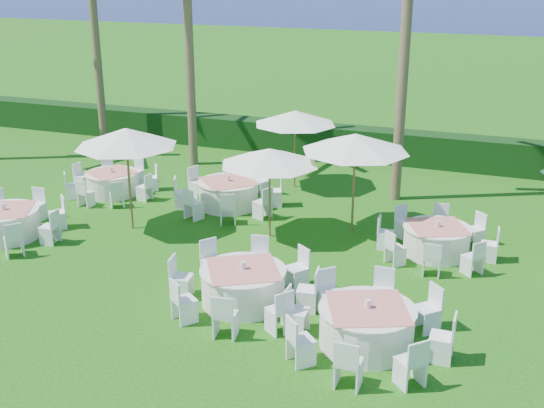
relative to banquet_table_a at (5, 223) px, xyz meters
The scene contains 16 objects.
ground 6.25m from the banquet_table_a, ahead, with size 120.00×120.00×0.00m, color #16500D.
hedge 12.58m from the banquet_table_a, 60.72° to the left, with size 34.00×1.00×1.20m, color black.
ocean 101.16m from the banquet_table_a, 86.51° to the left, with size 260.00×260.00×0.00m, color #07144E.
banquet_table_a is the anchor object (origin of this frame).
banquet_table_b 7.67m from the banquet_table_a, ahead, with size 3.36×3.36×1.00m.
banquet_table_c 10.72m from the banquet_table_a, 11.09° to the right, with size 3.35×3.35×1.01m.
banquet_table_d 4.21m from the banquet_table_a, 80.05° to the left, with size 2.96×2.96×0.90m.
banquet_table_e 6.45m from the banquet_table_a, 42.68° to the left, with size 3.22×3.22×1.00m.
banquet_table_f 11.60m from the banquet_table_a, 14.61° to the left, with size 3.05×3.05×0.93m.
umbrella_a 4.07m from the banquet_table_a, 31.45° to the left, with size 2.82×2.82×2.92m.
umbrella_b 7.47m from the banquet_table_a, 20.86° to the left, with size 2.69×2.69×2.50m.
umbrella_c 9.38m from the banquet_table_a, 48.89° to the left, with size 2.72×2.72×2.60m.
umbrella_d 9.79m from the banquet_table_a, 22.82° to the left, with size 2.96×2.96×2.82m.
palm_a 11.30m from the banquet_table_a, 108.16° to the left, with size 4.38×4.21×10.23m.
palm_b 9.25m from the banquet_table_a, 78.52° to the left, with size 4.11×4.40×7.99m.
palm_c 12.79m from the banquet_table_a, 36.05° to the left, with size 4.35×4.28×10.36m.
Camera 1 is at (6.68, -12.72, 7.25)m, focal length 45.00 mm.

